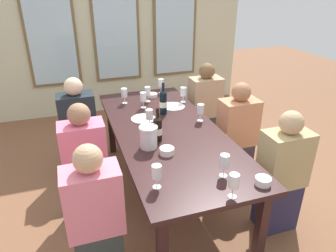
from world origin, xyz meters
name	(u,v)px	position (x,y,z in m)	size (l,w,h in m)	color
ground_plane	(167,193)	(0.00, 0.00, 0.00)	(12.00, 12.00, 0.00)	brown
back_wall_with_windows	(115,19)	(0.00, 2.49, 1.45)	(4.15, 0.10, 2.90)	beige
dining_table	(167,136)	(0.00, 0.00, 0.67)	(0.95, 2.28, 0.74)	#311A1A
white_plate_0	(143,119)	(-0.15, 0.30, 0.74)	(0.24, 0.24, 0.01)	white
white_plate_1	(173,106)	(0.24, 0.51, 0.74)	(0.25, 0.25, 0.01)	white
metal_pitcher	(149,137)	(-0.25, -0.27, 0.84)	(0.16, 0.16, 0.19)	silver
wine_bottle_0	(163,102)	(0.08, 0.37, 0.87)	(0.08, 0.08, 0.33)	black
wine_bottle_1	(158,129)	(-0.14, -0.17, 0.85)	(0.08, 0.08, 0.30)	black
tasting_bowl_0	(263,181)	(0.35, -1.02, 0.77)	(0.11, 0.11, 0.05)	white
tasting_bowl_1	(167,151)	(-0.14, -0.42, 0.77)	(0.12, 0.12, 0.05)	white
tasting_bowl_2	(153,95)	(0.11, 0.88, 0.76)	(0.12, 0.12, 0.04)	white
wine_glass_0	(149,115)	(-0.14, 0.11, 0.86)	(0.07, 0.07, 0.17)	white
wine_glass_1	(234,182)	(0.09, -1.07, 0.86)	(0.07, 0.07, 0.17)	white
wine_glass_2	(224,162)	(0.14, -0.84, 0.86)	(0.07, 0.07, 0.17)	white
wine_glass_3	(183,92)	(0.40, 0.61, 0.86)	(0.07, 0.07, 0.17)	white
wine_glass_4	(124,93)	(-0.24, 0.79, 0.86)	(0.07, 0.07, 0.17)	white
wine_glass_5	(201,109)	(0.37, 0.08, 0.86)	(0.07, 0.07, 0.17)	white
wine_glass_6	(157,173)	(-0.34, -0.82, 0.86)	(0.07, 0.07, 0.17)	white
wine_glass_7	(161,84)	(0.25, 0.99, 0.86)	(0.07, 0.07, 0.17)	white
wine_glass_8	(143,97)	(-0.07, 0.59, 0.86)	(0.07, 0.07, 0.17)	white
wine_glass_9	(148,91)	(0.02, 0.76, 0.86)	(0.07, 0.07, 0.17)	white
seated_person_0	(86,165)	(-0.77, -0.04, 0.53)	(0.38, 0.24, 1.11)	#223734
seated_person_1	(237,137)	(0.77, 0.02, 0.53)	(0.38, 0.24, 1.11)	#3A2E37
seated_person_2	(79,129)	(-0.77, 0.72, 0.53)	(0.38, 0.24, 1.11)	#3A252F
seated_person_3	(205,109)	(0.77, 0.81, 0.53)	(0.38, 0.24, 1.11)	#373433
seated_person_4	(96,220)	(-0.77, -0.76, 0.53)	(0.38, 0.24, 1.11)	#333A38
seated_person_5	(281,176)	(0.77, -0.72, 0.53)	(0.38, 0.24, 1.11)	#2B2643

